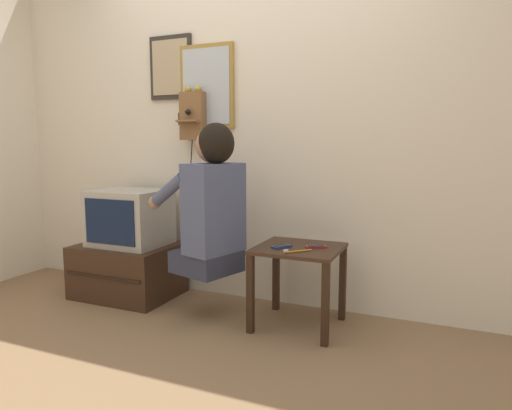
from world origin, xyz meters
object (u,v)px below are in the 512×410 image
object	(u,v)px
person	(211,202)
toothbrush	(296,251)
framed_picture	(171,68)
wall_mirror	(207,87)
cell_phone_held	(282,247)
cell_phone_spare	(316,247)
wall_phone_antique	(194,116)
television	(130,217)

from	to	relation	value
person	toothbrush	world-z (taller)	person
framed_picture	wall_mirror	bearing A→B (deg)	-0.59
wall_mirror	cell_phone_held	distance (m)	1.33
cell_phone_spare	toothbrush	bearing A→B (deg)	-52.05
wall_phone_antique	person	bearing A→B (deg)	-48.42
framed_picture	cell_phone_held	bearing A→B (deg)	-21.38
television	person	bearing A→B (deg)	-12.12
cell_phone_held	wall_mirror	bearing A→B (deg)	178.65
television	wall_mirror	distance (m)	1.11
wall_mirror	toothbrush	bearing A→B (deg)	-29.71
toothbrush	person	bearing A→B (deg)	39.29
toothbrush	television	bearing A→B (deg)	34.59
person	toothbrush	bearing A→B (deg)	-77.24
wall_phone_antique	toothbrush	xyz separation A→B (m)	(0.94, -0.45, -0.82)
framed_picture	toothbrush	world-z (taller)	framed_picture
television	framed_picture	world-z (taller)	framed_picture
cell_phone_spare	framed_picture	bearing A→B (deg)	-133.02
television	wall_phone_antique	distance (m)	0.88
person	cell_phone_held	world-z (taller)	person
framed_picture	cell_phone_spare	distance (m)	1.74
cell_phone_spare	toothbrush	distance (m)	0.18
person	framed_picture	world-z (taller)	framed_picture
wall_mirror	toothbrush	size ratio (longest dim) A/B	4.21
wall_phone_antique	toothbrush	distance (m)	1.33
wall_phone_antique	cell_phone_spare	bearing A→B (deg)	-15.42
wall_phone_antique	wall_mirror	size ratio (longest dim) A/B	1.28
cell_phone_held	toothbrush	distance (m)	0.14
television	cell_phone_spare	bearing A→B (deg)	-1.66
wall_phone_antique	wall_mirror	xyz separation A→B (m)	(0.09, 0.04, 0.21)
wall_phone_antique	toothbrush	world-z (taller)	wall_phone_antique
framed_picture	toothbrush	size ratio (longest dim) A/B	3.27
cell_phone_held	toothbrush	size ratio (longest dim) A/B	0.97
framed_picture	wall_mirror	world-z (taller)	framed_picture
person	framed_picture	size ratio (longest dim) A/B	2.06
cell_phone_spare	cell_phone_held	bearing A→B (deg)	-94.57
wall_phone_antique	wall_mirror	world-z (taller)	wall_mirror
framed_picture	cell_phone_spare	size ratio (longest dim) A/B	3.37
framed_picture	toothbrush	xyz separation A→B (m)	(1.16, -0.49, -1.18)
wall_phone_antique	cell_phone_held	xyz separation A→B (m)	(0.82, -0.36, -0.82)
person	wall_phone_antique	world-z (taller)	wall_phone_antique
television	wall_mirror	size ratio (longest dim) A/B	0.87
framed_picture	wall_mirror	distance (m)	0.34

